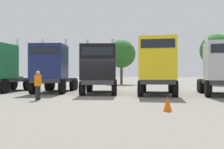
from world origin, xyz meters
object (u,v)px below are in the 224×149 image
(semi_truck_navy, at_px, (52,68))
(semi_truck_silver, at_px, (223,68))
(semi_truck_black, at_px, (99,69))
(traffic_cone_mid, at_px, (168,104))
(semi_truck_green, at_px, (0,67))
(semi_truck_yellow, at_px, (158,66))
(visitor_in_hivis, at_px, (38,83))

(semi_truck_navy, distance_m, semi_truck_silver, 12.50)
(semi_truck_black, distance_m, traffic_cone_mid, 8.92)
(traffic_cone_mid, bearing_deg, semi_truck_black, 119.31)
(semi_truck_green, relative_size, traffic_cone_mid, 9.64)
(semi_truck_navy, relative_size, semi_truck_yellow, 1.00)
(semi_truck_yellow, xyz_separation_m, visitor_in_hivis, (-6.85, -4.13, -1.09))
(semi_truck_green, height_order, semi_truck_navy, semi_truck_green)
(semi_truck_black, xyz_separation_m, semi_truck_yellow, (4.18, -0.34, 0.24))
(semi_truck_green, relative_size, semi_truck_silver, 0.95)
(semi_truck_yellow, bearing_deg, semi_truck_black, -92.87)
(visitor_in_hivis, bearing_deg, semi_truck_navy, 105.89)
(semi_truck_navy, xyz_separation_m, traffic_cone_mid, (8.24, -8.33, -1.63))
(semi_truck_yellow, xyz_separation_m, traffic_cone_mid, (0.12, -7.32, -1.76))
(visitor_in_hivis, height_order, traffic_cone_mid, visitor_in_hivis)
(semi_truck_silver, bearing_deg, semi_truck_yellow, -82.61)
(semi_truck_silver, bearing_deg, semi_truck_green, -88.02)
(semi_truck_silver, relative_size, visitor_in_hivis, 3.69)
(semi_truck_green, distance_m, semi_truck_yellow, 12.58)
(semi_truck_navy, distance_m, visitor_in_hivis, 5.38)
(semi_truck_green, height_order, semi_truck_black, semi_truck_green)
(semi_truck_navy, xyz_separation_m, semi_truck_silver, (12.47, -0.83, -0.04))
(visitor_in_hivis, bearing_deg, semi_truck_black, 61.25)
(semi_truck_black, xyz_separation_m, visitor_in_hivis, (-2.67, -4.47, -0.85))
(semi_truck_green, xyz_separation_m, semi_truck_navy, (4.42, -0.07, -0.10))
(semi_truck_navy, bearing_deg, semi_truck_black, 74.81)
(semi_truck_navy, xyz_separation_m, semi_truck_yellow, (8.11, -1.01, 0.13))
(semi_truck_silver, relative_size, traffic_cone_mid, 10.17)
(semi_truck_navy, bearing_deg, semi_truck_green, -96.55)
(semi_truck_navy, relative_size, traffic_cone_mid, 10.33)
(semi_truck_green, bearing_deg, semi_truck_black, 88.08)
(semi_truck_silver, distance_m, visitor_in_hivis, 12.04)
(semi_truck_green, relative_size, semi_truck_yellow, 0.94)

